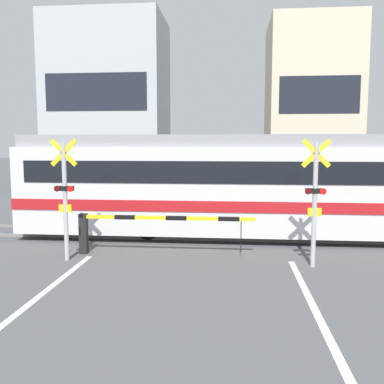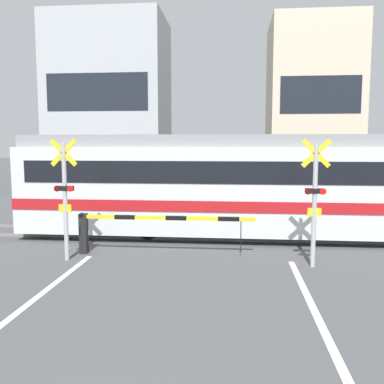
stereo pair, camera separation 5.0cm
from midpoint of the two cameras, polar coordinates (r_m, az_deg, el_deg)
name	(u,v)px [view 1 (the left image)]	position (r m, az deg, el deg)	size (l,w,h in m)	color
rail_track_near	(195,239)	(13.01, 0.34, -6.31)	(50.00, 0.10, 0.08)	gray
rail_track_far	(199,230)	(14.41, 0.85, -5.04)	(50.00, 0.10, 0.08)	gray
commuter_train	(362,184)	(13.96, 21.62, 1.03)	(20.93, 2.74, 3.18)	silver
crossing_barrier_near	(132,225)	(11.35, -8.13, -4.39)	(4.62, 0.20, 1.07)	black
crossing_barrier_far	(243,199)	(16.65, 6.72, -0.89)	(4.62, 0.20, 1.07)	black
crossing_signal_left	(65,194)	(11.04, -16.71, -0.29)	(0.68, 0.15, 3.04)	#B2B2B7
crossing_signal_right	(315,197)	(10.40, 15.93, -0.66)	(0.68, 0.15, 3.04)	#B2B2B7
pedestrian	(223,185)	(20.23, 4.06, 0.96)	(0.38, 0.22, 1.69)	#23232D
building_left_of_street	(109,105)	(27.92, -11.06, 11.28)	(7.03, 5.20, 10.60)	#B2B7BC
building_right_of_street	(310,108)	(27.18, 15.47, 10.75)	(5.12, 5.20, 10.08)	beige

